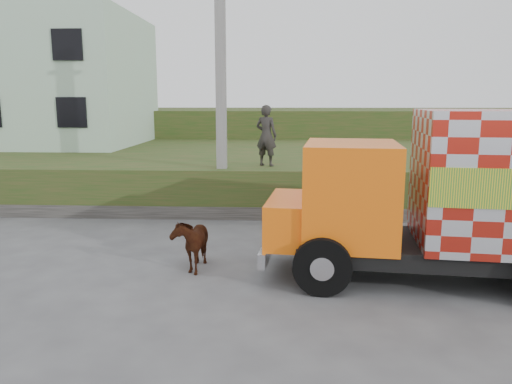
# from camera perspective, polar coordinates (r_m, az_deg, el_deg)

# --- Properties ---
(ground) EXTENTS (120.00, 120.00, 0.00)m
(ground) POSITION_cam_1_polar(r_m,az_deg,el_deg) (11.30, -1.47, -8.06)
(ground) COLOR #474749
(ground) RESTS_ON ground
(embankment) EXTENTS (40.00, 12.00, 1.50)m
(embankment) POSITION_cam_1_polar(r_m,az_deg,el_deg) (20.89, 0.58, 2.67)
(embankment) COLOR #244918
(embankment) RESTS_ON ground
(embankment_far) EXTENTS (40.00, 12.00, 3.00)m
(embankment_far) POSITION_cam_1_polar(r_m,az_deg,el_deg) (32.76, 1.43, 6.83)
(embankment_far) COLOR #244918
(embankment_far) RESTS_ON ground
(retaining_strip) EXTENTS (16.00, 0.50, 0.40)m
(retaining_strip) POSITION_cam_1_polar(r_m,az_deg,el_deg) (15.52, -7.69, -2.23)
(retaining_strip) COLOR #595651
(retaining_strip) RESTS_ON ground
(building) EXTENTS (10.00, 8.00, 6.00)m
(building) POSITION_cam_1_polar(r_m,az_deg,el_deg) (26.48, -24.17, 11.56)
(building) COLOR #A8C4A8
(building) RESTS_ON embankment
(utility_pole) EXTENTS (1.20, 0.30, 8.00)m
(utility_pole) POSITION_cam_1_polar(r_m,az_deg,el_deg) (15.39, -4.03, 12.26)
(utility_pole) COLOR gray
(utility_pole) RESTS_ON ground
(cargo_truck) EXTENTS (7.86, 3.37, 3.41)m
(cargo_truck) POSITION_cam_1_polar(r_m,az_deg,el_deg) (10.66, 24.75, -0.42)
(cargo_truck) COLOR black
(cargo_truck) RESTS_ON ground
(cow) EXTENTS (0.66, 1.40, 1.17)m
(cow) POSITION_cam_1_polar(r_m,az_deg,el_deg) (10.87, -7.40, -5.67)
(cow) COLOR black
(cow) RESTS_ON ground
(pedestrian) EXTENTS (0.84, 0.71, 1.94)m
(pedestrian) POSITION_cam_1_polar(r_m,az_deg,el_deg) (15.99, 1.18, 6.47)
(pedestrian) COLOR #312E2C
(pedestrian) RESTS_ON embankment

